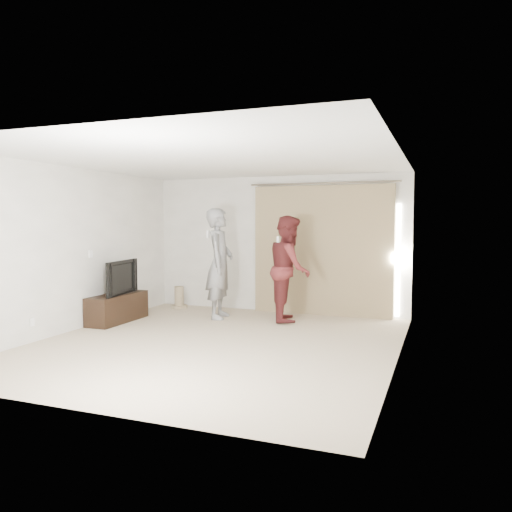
# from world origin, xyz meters

# --- Properties ---
(floor) EXTENTS (5.50, 5.50, 0.00)m
(floor) POSITION_xyz_m (0.00, 0.00, 0.00)
(floor) COLOR tan
(floor) RESTS_ON ground
(wall_back) EXTENTS (5.00, 0.04, 2.60)m
(wall_back) POSITION_xyz_m (0.00, 2.75, 1.30)
(wall_back) COLOR white
(wall_back) RESTS_ON ground
(wall_left) EXTENTS (0.04, 5.50, 2.60)m
(wall_left) POSITION_xyz_m (-2.50, -0.00, 1.30)
(wall_left) COLOR white
(wall_left) RESTS_ON ground
(ceiling) EXTENTS (5.00, 5.50, 0.01)m
(ceiling) POSITION_xyz_m (0.00, 0.00, 2.60)
(ceiling) COLOR silver
(ceiling) RESTS_ON wall_back
(curtain) EXTENTS (2.80, 0.11, 2.46)m
(curtain) POSITION_xyz_m (0.91, 2.68, 1.20)
(curtain) COLOR tan
(curtain) RESTS_ON ground
(tv_console) EXTENTS (0.43, 1.25, 0.48)m
(tv_console) POSITION_xyz_m (-2.27, 0.80, 0.24)
(tv_console) COLOR black
(tv_console) RESTS_ON ground
(tv) EXTENTS (0.27, 1.03, 0.59)m
(tv) POSITION_xyz_m (-2.27, 0.80, 0.78)
(tv) COLOR black
(tv) RESTS_ON tv_console
(scratching_post) EXTENTS (0.33, 0.33, 0.44)m
(scratching_post) POSITION_xyz_m (-1.95, 2.39, 0.18)
(scratching_post) COLOR tan
(scratching_post) RESTS_ON ground
(person_man) EXTENTS (0.60, 0.80, 1.97)m
(person_man) POSITION_xyz_m (-0.75, 1.73, 0.99)
(person_man) COLOR gray
(person_man) RESTS_ON ground
(person_woman) EXTENTS (0.93, 1.06, 1.84)m
(person_woman) POSITION_xyz_m (0.50, 1.95, 0.92)
(person_woman) COLOR maroon
(person_woman) RESTS_ON ground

